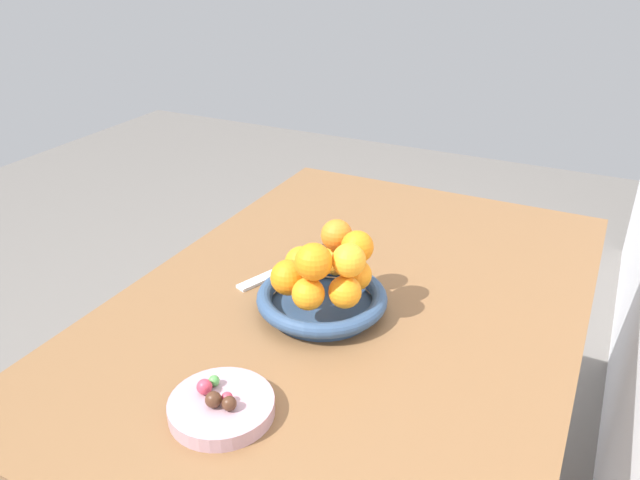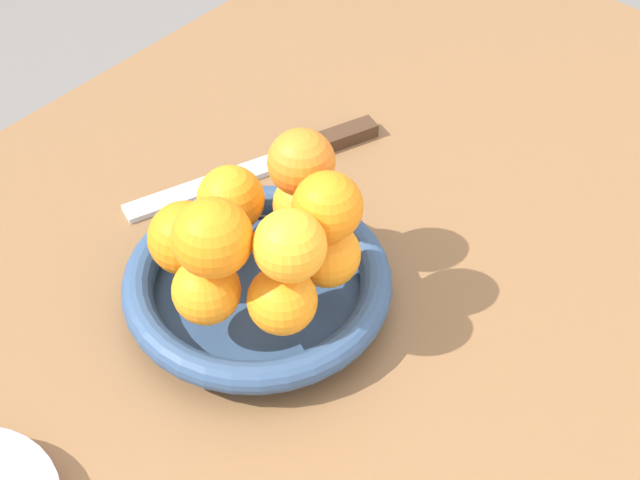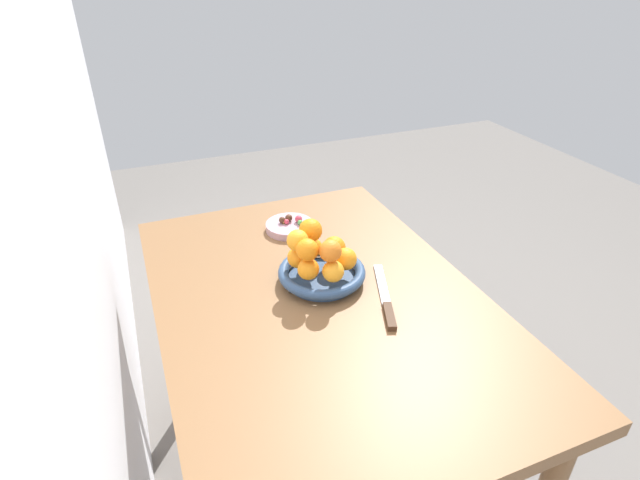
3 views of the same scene
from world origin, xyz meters
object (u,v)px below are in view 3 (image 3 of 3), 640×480
at_px(orange_8, 330,251).
at_px(orange_9, 307,250).
at_px(fruit_bowl, 322,274).
at_px(dining_table, 320,325).
at_px(candy_ball_1, 282,220).
at_px(orange_6, 310,230).
at_px(candy_dish, 290,226).
at_px(orange_5, 312,248).
at_px(orange_4, 334,248).
at_px(candy_ball_4, 289,218).
at_px(knife, 386,300).
at_px(orange_3, 345,259).
at_px(orange_7, 298,240).
at_px(candy_ball_2, 299,219).
at_px(candy_ball_3, 284,221).
at_px(candy_ball_0, 300,223).
at_px(orange_0, 298,258).
at_px(orange_1, 308,269).
at_px(candy_ball_5, 287,222).
at_px(orange_2, 332,270).

height_order(orange_8, orange_9, same).
bearing_deg(fruit_bowl, dining_table, 154.27).
bearing_deg(candy_ball_1, orange_6, 179.74).
height_order(candy_dish, orange_5, orange_5).
xyz_separation_m(candy_dish, orange_4, (-0.25, -0.04, 0.06)).
bearing_deg(orange_8, orange_6, 5.18).
bearing_deg(candy_ball_4, knife, -167.61).
xyz_separation_m(orange_3, orange_7, (0.04, 0.11, 0.05)).
bearing_deg(candy_ball_2, orange_4, -178.16).
bearing_deg(candy_ball_3, orange_4, -169.00).
height_order(fruit_bowl, candy_ball_3, fruit_bowl).
relative_size(orange_3, orange_8, 1.05).
distance_m(candy_dish, orange_3, 0.32).
bearing_deg(orange_6, knife, -148.00).
bearing_deg(orange_4, candy_ball_0, 2.54).
relative_size(orange_0, orange_9, 0.99).
height_order(candy_ball_3, knife, candy_ball_3).
bearing_deg(candy_ball_3, candy_ball_0, -123.72).
height_order(dining_table, knife, knife).
relative_size(orange_1, candy_ball_2, 2.50).
relative_size(orange_1, orange_8, 0.98).
height_order(fruit_bowl, candy_ball_4, candy_ball_4).
distance_m(dining_table, knife, 0.18).
bearing_deg(candy_ball_1, orange_1, 173.25).
height_order(orange_5, orange_6, orange_6).
height_order(orange_0, orange_7, orange_7).
distance_m(orange_6, orange_7, 0.06).
xyz_separation_m(orange_6, candy_ball_0, (0.21, -0.05, -0.09)).
xyz_separation_m(fruit_bowl, orange_9, (-0.03, 0.05, 0.10)).
xyz_separation_m(orange_1, orange_6, (0.08, -0.04, 0.06)).
bearing_deg(orange_5, knife, -150.24).
height_order(orange_0, orange_4, orange_4).
height_order(fruit_bowl, candy_ball_5, fruit_bowl).
distance_m(orange_7, candy_ball_1, 0.29).
distance_m(orange_4, orange_7, 0.11).
bearing_deg(candy_ball_0, orange_9, 163.76).
relative_size(orange_8, candy_ball_3, 3.84).
relative_size(orange_4, knife, 0.24).
height_order(orange_1, orange_7, orange_7).
relative_size(candy_dish, candy_ball_2, 6.71).
distance_m(dining_table, candy_dish, 0.36).
height_order(orange_2, candy_ball_4, orange_2).
relative_size(orange_2, orange_3, 0.94).
bearing_deg(orange_3, candy_dish, 7.77).
distance_m(orange_6, orange_9, 0.09).
bearing_deg(knife, orange_4, 20.00).
xyz_separation_m(orange_7, candy_ball_4, (0.28, -0.07, -0.09)).
distance_m(orange_9, candy_ball_1, 0.34).
bearing_deg(candy_ball_3, orange_3, -169.86).
xyz_separation_m(orange_9, candy_ball_1, (0.32, -0.04, -0.09)).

